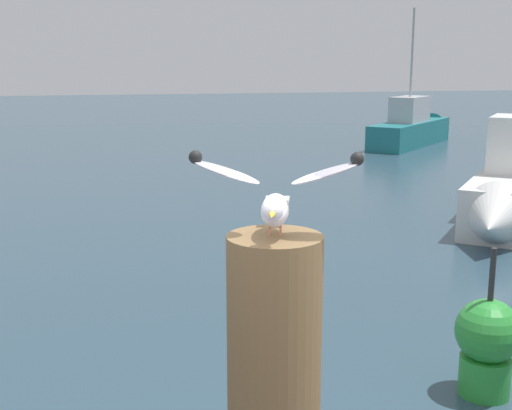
% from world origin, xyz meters
% --- Properties ---
extents(mooring_post, '(0.32, 0.32, 1.02)m').
position_xyz_m(mooring_post, '(-0.54, -0.32, 1.79)').
color(mooring_post, brown).
rests_on(mooring_post, harbor_quay).
extents(seagull, '(0.54, 0.38, 0.27)m').
position_xyz_m(seagull, '(-0.54, -0.33, 2.43)').
color(seagull, tan).
rests_on(seagull, mooring_post).
extents(boat_white, '(3.97, 4.31, 1.97)m').
position_xyz_m(boat_white, '(6.00, 7.72, 0.60)').
color(boat_white, silver).
rests_on(boat_white, ground_plane).
extents(boat_teal, '(5.07, 4.85, 4.70)m').
position_xyz_m(boat_teal, '(10.10, 19.23, 0.58)').
color(boat_teal, '#1E7075').
rests_on(boat_teal, ground_plane).
extents(channel_buoy, '(0.56, 0.56, 1.33)m').
position_xyz_m(channel_buoy, '(2.14, 2.40, 0.48)').
color(channel_buoy, green).
rests_on(channel_buoy, ground_plane).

